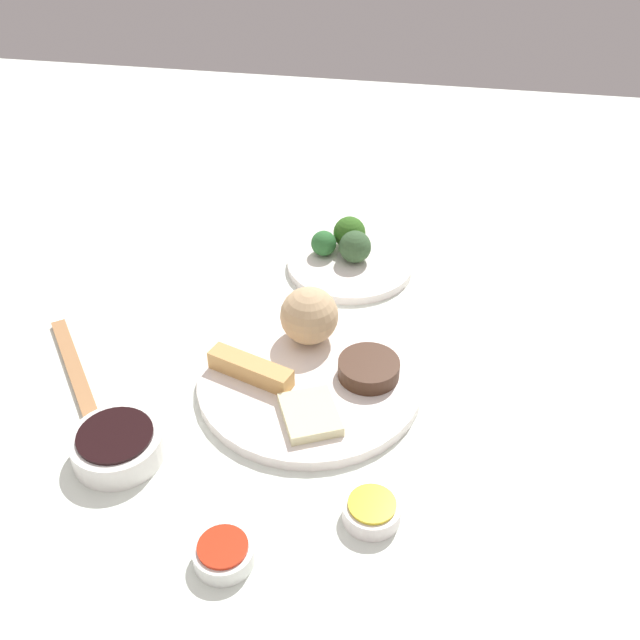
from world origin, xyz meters
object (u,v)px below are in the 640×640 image
soy_sauce_bowl (118,446)px  sauce_ramekin_sweet_and_sour (224,554)px  chopsticks_pair (75,370)px  broccoli_plate (350,264)px  sauce_ramekin_hot_mustard (372,511)px  main_plate (310,380)px

soy_sauce_bowl → sauce_ramekin_sweet_and_sour: 0.20m
sauce_ramekin_sweet_and_sour → chopsticks_pair: 0.37m
broccoli_plate → sauce_ramekin_sweet_and_sour: sauce_ramekin_sweet_and_sour is taller
soy_sauce_bowl → sauce_ramekin_hot_mustard: bearing=-97.0°
broccoli_plate → sauce_ramekin_sweet_and_sour: bearing=174.3°
main_plate → sauce_ramekin_hot_mustard: bearing=-152.1°
main_plate → sauce_ramekin_sweet_and_sour: (-0.28, 0.04, 0.00)m
soy_sauce_bowl → chopsticks_pair: (0.13, 0.12, -0.01)m
soy_sauce_bowl → sauce_ramekin_sweet_and_sour: bearing=-125.8°
sauce_ramekin_hot_mustard → sauce_ramekin_sweet_and_sour: same height
broccoli_plate → soy_sauce_bowl: 0.50m
sauce_ramekin_sweet_and_sour → chopsticks_pair: bearing=48.3°
sauce_ramekin_hot_mustard → chopsticks_pair: sauce_ramekin_hot_mustard is taller
soy_sauce_bowl → chopsticks_pair: bearing=41.6°
chopsticks_pair → soy_sauce_bowl: bearing=-138.4°
main_plate → chopsticks_pair: size_ratio=1.30×
broccoli_plate → sauce_ramekin_hot_mustard: bearing=-169.4°
sauce_ramekin_hot_mustard → sauce_ramekin_sweet_and_sour: size_ratio=1.00×
broccoli_plate → chopsticks_pair: broccoli_plate is taller
chopsticks_pair → broccoli_plate: bearing=-46.9°
main_plate → chopsticks_pair: (-0.03, 0.32, -0.00)m
chopsticks_pair → sauce_ramekin_sweet_and_sour: bearing=-131.7°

